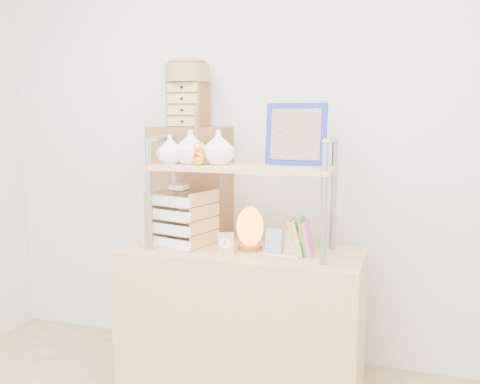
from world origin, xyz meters
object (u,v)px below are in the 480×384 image
object	(u,v)px
salt_lamp	(250,228)
desk	(242,321)
letter_tray	(180,221)
cabinet	(191,242)

from	to	relation	value
salt_lamp	desk	bearing A→B (deg)	-157.36
desk	letter_tray	world-z (taller)	letter_tray
cabinet	salt_lamp	size ratio (longest dim) A/B	6.22
cabinet	salt_lamp	distance (m)	0.62
desk	letter_tray	size ratio (longest dim) A/B	3.80
cabinet	letter_tray	distance (m)	0.43
salt_lamp	letter_tray	bearing A→B (deg)	-177.62
desk	salt_lamp	world-z (taller)	salt_lamp
letter_tray	salt_lamp	distance (m)	0.37
desk	letter_tray	bearing A→B (deg)	179.88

